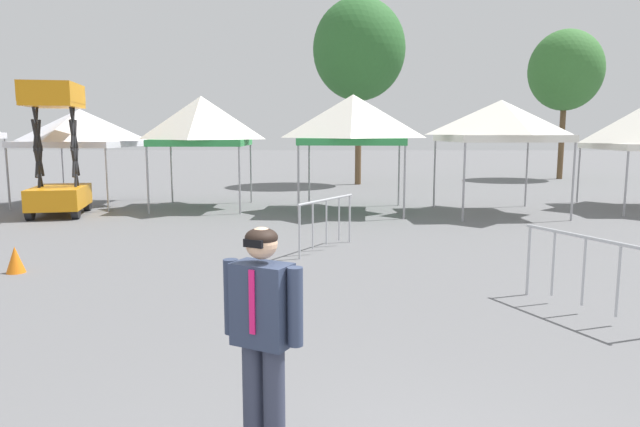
{
  "coord_description": "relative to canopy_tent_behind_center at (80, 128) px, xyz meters",
  "views": [
    {
      "loc": [
        -0.22,
        -2.93,
        2.45
      ],
      "look_at": [
        -0.35,
        5.04,
        1.3
      ],
      "focal_mm": 32.32,
      "sensor_mm": 36.0,
      "label": 1
    }
  ],
  "objects": [
    {
      "name": "tree_behind_tents_right",
      "position": [
        9.52,
        7.45,
        3.49
      ],
      "size": [
        4.12,
        4.12,
        8.31
      ],
      "color": "brown",
      "rests_on": "ground"
    },
    {
      "name": "crowd_barrier_by_lift",
      "position": [
        8.15,
        -7.32,
        -1.78
      ],
      "size": [
        1.12,
        1.83,
        1.08
      ],
      "color": "#B7BABF",
      "rests_on": "ground"
    },
    {
      "name": "person_foreground",
      "position": [
        7.73,
        -15.04,
        -1.5
      ],
      "size": [
        0.59,
        0.4,
        1.78
      ],
      "color": "#33384C",
      "rests_on": "ground"
    },
    {
      "name": "canopy_tent_behind_left",
      "position": [
        4.19,
        -0.8,
        0.22
      ],
      "size": [
        2.88,
        2.88,
        3.52
      ],
      "color": "#9E9EA3",
      "rests_on": "ground"
    },
    {
      "name": "crowd_barrier_near_person",
      "position": [
        11.61,
        -11.46,
        -1.78
      ],
      "size": [
        0.94,
        1.92,
        1.08
      ],
      "color": "#B7BABF",
      "rests_on": "ground"
    },
    {
      "name": "canopy_tent_behind_right",
      "position": [
        13.22,
        -1.89,
        0.2
      ],
      "size": [
        3.43,
        3.43,
        3.34
      ],
      "color": "#9E9EA3",
      "rests_on": "ground"
    },
    {
      "name": "tree_behind_tents_left",
      "position": [
        20.02,
        10.66,
        2.89
      ],
      "size": [
        3.63,
        3.63,
        7.44
      ],
      "color": "brown",
      "rests_on": "ground"
    },
    {
      "name": "traffic_cone_near_barrier",
      "position": [
        2.76,
        -9.34,
        -2.3
      ],
      "size": [
        0.32,
        0.32,
        0.47
      ],
      "primitive_type": "cone",
      "color": "orange",
      "rests_on": "ground"
    },
    {
      "name": "scissor_lift",
      "position": [
        0.35,
        -2.51,
        -1.37
      ],
      "size": [
        1.87,
        2.55,
        3.78
      ],
      "color": "black",
      "rests_on": "ground"
    },
    {
      "name": "canopy_tent_far_left",
      "position": [
        8.91,
        -1.47,
        0.24
      ],
      "size": [
        3.32,
        3.32,
        3.52
      ],
      "color": "#9E9EA3",
      "rests_on": "ground"
    },
    {
      "name": "canopy_tent_behind_center",
      "position": [
        0.0,
        0.0,
        0.0
      ],
      "size": [
        3.59,
        3.59,
        3.15
      ],
      "color": "#9E9EA3",
      "rests_on": "ground"
    }
  ]
}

